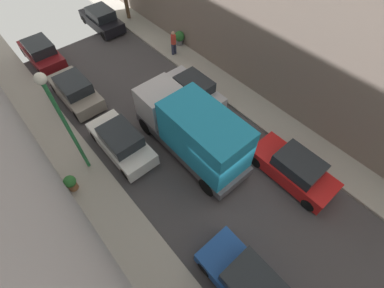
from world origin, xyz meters
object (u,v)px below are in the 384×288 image
(parked_car_left_5, at_px, (41,53))
(parked_car_right_3, at_px, (102,19))
(parked_car_left_3, at_px, (121,142))
(parked_car_right_2, at_px, (193,90))
(potted_plant_2, at_px, (179,37))
(potted_plant_4, at_px, (71,183))
(delivery_truck, at_px, (193,131))
(lamp_post, at_px, (60,114))
(pedestrian, at_px, (174,42))
(parked_car_right_1, at_px, (294,169))
(parked_car_left_2, at_px, (250,286))
(parked_car_left_4, at_px, (75,91))

(parked_car_left_5, relative_size, parked_car_right_3, 1.00)
(parked_car_left_3, relative_size, parked_car_right_2, 1.00)
(potted_plant_2, height_order, potted_plant_4, potted_plant_2)
(potted_plant_2, bearing_deg, parked_car_left_3, -146.77)
(delivery_truck, height_order, lamp_post, lamp_post)
(parked_car_left_3, bearing_deg, pedestrian, 33.39)
(parked_car_left_3, bearing_deg, lamp_post, 172.75)
(delivery_truck, bearing_deg, parked_car_left_3, 136.92)
(parked_car_right_1, xyz_separation_m, delivery_truck, (-2.70, 4.33, 1.07))
(parked_car_left_3, xyz_separation_m, lamp_post, (-1.90, 0.24, 3.21))
(parked_car_left_2, distance_m, parked_car_right_1, 5.76)
(lamp_post, bearing_deg, parked_car_left_4, 68.94)
(delivery_truck, bearing_deg, potted_plant_4, 160.14)
(lamp_post, bearing_deg, parked_car_right_1, -44.18)
(parked_car_left_4, distance_m, pedestrian, 7.39)
(potted_plant_4, bearing_deg, parked_car_left_3, 8.28)
(parked_car_left_2, height_order, parked_car_right_3, same)
(parked_car_left_5, height_order, pedestrian, pedestrian)
(parked_car_left_2, relative_size, parked_car_left_3, 1.00)
(parked_car_left_2, distance_m, parked_car_right_2, 10.84)
(parked_car_right_2, bearing_deg, lamp_post, -177.65)
(delivery_truck, bearing_deg, parked_car_right_2, 48.64)
(parked_car_left_3, distance_m, parked_car_right_3, 12.72)
(parked_car_left_4, xyz_separation_m, pedestrian, (7.37, -0.32, 0.35))
(pedestrian, xyz_separation_m, potted_plant_2, (1.06, 0.66, -0.37))
(parked_car_right_3, bearing_deg, parked_car_right_1, -90.00)
(delivery_truck, distance_m, pedestrian, 8.77)
(parked_car_left_4, xyz_separation_m, delivery_truck, (2.70, -7.70, 1.07))
(potted_plant_2, bearing_deg, parked_car_right_3, 116.80)
(parked_car_left_4, relative_size, parked_car_right_1, 1.00)
(parked_car_left_5, xyz_separation_m, potted_plant_2, (8.43, -4.76, -0.01))
(delivery_truck, height_order, pedestrian, delivery_truck)
(parked_car_left_3, relative_size, lamp_post, 0.73)
(parked_car_left_4, relative_size, delivery_truck, 0.64)
(parked_car_right_1, bearing_deg, lamp_post, 135.82)
(parked_car_left_2, distance_m, parked_car_left_3, 8.85)
(parked_car_right_2, height_order, pedestrian, pedestrian)
(parked_car_right_2, xyz_separation_m, pedestrian, (1.97, 4.32, 0.35))
(parked_car_left_3, bearing_deg, delivery_truck, -43.08)
(parked_car_left_5, xyz_separation_m, lamp_post, (-1.90, -10.04, 3.21))
(parked_car_right_2, height_order, potted_plant_4, parked_car_right_2)
(parked_car_right_3, bearing_deg, delivery_truck, -100.89)
(parked_car_left_5, distance_m, parked_car_right_3, 5.54)
(potted_plant_4, bearing_deg, parked_car_right_2, 6.65)
(parked_car_left_5, distance_m, pedestrian, 9.16)
(delivery_truck, height_order, potted_plant_2, delivery_truck)
(parked_car_right_1, distance_m, pedestrian, 11.88)
(parked_car_right_3, height_order, lamp_post, lamp_post)
(parked_car_left_2, height_order, lamp_post, lamp_post)
(parked_car_left_3, distance_m, parked_car_left_4, 5.18)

